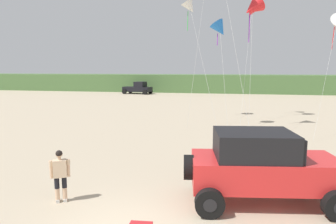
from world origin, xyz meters
The scene contains 8 objects.
dune_ridge centered at (-4.38, 47.04, 1.52)m, with size 90.00×6.86×3.03m, color #4C703D.
jeep centered at (3.54, 2.49, 1.20)m, with size 4.99×2.97×2.26m.
person_watching centered at (-2.58, 1.35, 0.94)m, with size 0.57×0.43×1.67m.
distant_pickup centered at (-11.87, 40.72, 0.94)m, with size 4.86×3.09×1.98m.
kite_blue_swept centered at (1.83, 14.38, 6.76)m, with size 1.46×4.01×7.43m.
kite_orange_streamer centered at (3.90, 14.42, 8.04)m, with size 1.90×4.41×8.86m.
kite_purple_stunt centered at (-0.64, 17.68, 8.91)m, with size 3.44×5.68×9.62m.
kite_red_delta centered at (4.21, 19.91, 8.74)m, with size 1.48×6.37×9.38m.
Camera 1 is at (2.43, -6.84, 4.15)m, focal length 32.39 mm.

